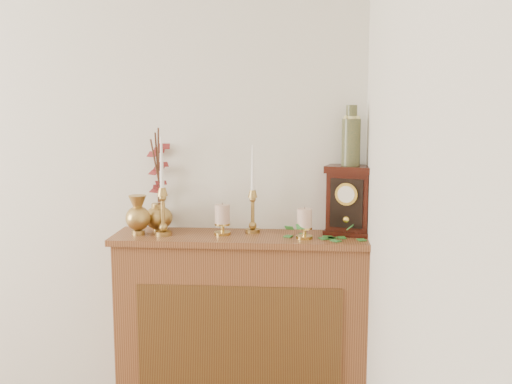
# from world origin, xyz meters

# --- Properties ---
(console_shelf) EXTENTS (1.24, 0.34, 0.93)m
(console_shelf) POSITION_xyz_m (1.40, 2.10, 0.44)
(console_shelf) COLOR brown
(console_shelf) RESTS_ON ground
(candlestick_left) EXTENTS (0.08, 0.08, 0.47)m
(candlestick_left) POSITION_xyz_m (1.03, 2.06, 1.08)
(candlestick_left) COLOR #B09646
(candlestick_left) RESTS_ON console_shelf
(candlestick_center) EXTENTS (0.07, 0.07, 0.43)m
(candlestick_center) POSITION_xyz_m (1.45, 2.16, 1.07)
(candlestick_center) COLOR #B09646
(candlestick_center) RESTS_ON console_shelf
(bud_vase) EXTENTS (0.12, 0.12, 0.19)m
(bud_vase) POSITION_xyz_m (0.90, 2.06, 1.02)
(bud_vase) COLOR #B09646
(bud_vase) RESTS_ON console_shelf
(ginger_jar) EXTENTS (0.21, 0.22, 0.51)m
(ginger_jar) POSITION_xyz_m (0.98, 2.20, 1.16)
(ginger_jar) COLOR #B09646
(ginger_jar) RESTS_ON console_shelf
(pillar_candle_left) EXTENTS (0.08, 0.08, 0.16)m
(pillar_candle_left) POSITION_xyz_m (1.31, 2.10, 1.01)
(pillar_candle_left) COLOR gold
(pillar_candle_left) RESTS_ON console_shelf
(pillar_candle_right) EXTENTS (0.08, 0.08, 0.15)m
(pillar_candle_right) POSITION_xyz_m (1.70, 2.05, 1.01)
(pillar_candle_right) COLOR gold
(pillar_candle_right) RESTS_ON console_shelf
(ivy_garland) EXTENTS (0.41, 0.19, 0.07)m
(ivy_garland) POSITION_xyz_m (1.82, 2.05, 0.94)
(ivy_garland) COLOR #2D732C
(ivy_garland) RESTS_ON console_shelf
(mantel_clock) EXTENTS (0.26, 0.21, 0.33)m
(mantel_clock) POSITION_xyz_m (1.92, 2.16, 1.09)
(mantel_clock) COLOR #340F0A
(mantel_clock) RESTS_ON console_shelf
(ceramic_vase) EXTENTS (0.09, 0.09, 0.29)m
(ceramic_vase) POSITION_xyz_m (1.92, 2.16, 1.39)
(ceramic_vase) COLOR #183126
(ceramic_vase) RESTS_ON mantel_clock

